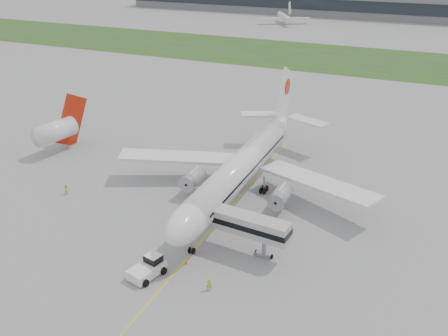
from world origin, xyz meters
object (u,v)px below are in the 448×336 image
at_px(airliner, 243,165).
at_px(jet_bridge, 240,223).
at_px(neighbor_aircraft, 57,130).
at_px(ground_crew_near, 209,284).
at_px(pushback_tug, 148,267).

relative_size(airliner, jet_bridge, 3.87).
height_order(airliner, neighbor_aircraft, airliner).
distance_m(jet_bridge, ground_crew_near, 10.49).
relative_size(pushback_tug, jet_bridge, 0.40).
relative_size(jet_bridge, ground_crew_near, 7.37).
bearing_deg(ground_crew_near, neighbor_aircraft, -51.56).
distance_m(pushback_tug, ground_crew_near, 8.87).
relative_size(pushback_tug, ground_crew_near, 2.94).
height_order(ground_crew_near, neighbor_aircraft, neighbor_aircraft).
height_order(pushback_tug, jet_bridge, jet_bridge).
bearing_deg(airliner, jet_bridge, -69.69).
distance_m(jet_bridge, neighbor_aircraft, 52.65).
xyz_separation_m(pushback_tug, ground_crew_near, (8.86, 0.26, -0.24)).
height_order(pushback_tug, ground_crew_near, pushback_tug).
xyz_separation_m(airliner, jet_bridge, (6.15, -16.63, -0.95)).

